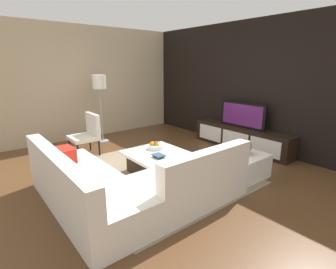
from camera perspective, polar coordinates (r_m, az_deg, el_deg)
ground_plane at (r=4.48m, az=-2.71°, el=-9.20°), size 14.00×14.00×0.00m
feature_wall_back at (r=6.09m, az=18.36°, el=10.26°), size 6.40×0.12×2.80m
side_wall_left at (r=7.01m, az=-17.53°, el=10.89°), size 0.12×5.20×2.80m
area_rug at (r=4.55m, az=-3.47°, el=-8.73°), size 3.00×2.59×0.01m
media_console at (r=6.03m, az=15.88°, el=-0.72°), size 2.37×0.44×0.50m
television at (r=5.92m, az=16.25°, el=4.21°), size 1.13×0.06×0.56m
sectional_couch at (r=3.55m, az=-9.11°, el=-11.13°), size 2.32×2.38×0.82m
coffee_table at (r=4.53m, az=-2.48°, el=-6.14°), size 0.99×0.96×0.38m
accent_chair_near at (r=5.62m, az=-17.46°, el=0.52°), size 0.56×0.53×0.87m
floor_lamp at (r=6.35m, az=-15.08°, el=10.38°), size 0.32×0.32×1.63m
ottoman at (r=4.59m, az=16.20°, el=-6.49°), size 0.70×0.70×0.40m
fruit_bowl at (r=4.64m, az=-2.89°, el=-2.59°), size 0.28×0.28×0.14m
decorative_ball at (r=4.48m, az=16.51°, el=-2.52°), size 0.27×0.27×0.27m
book_stack at (r=4.22m, az=-2.13°, el=-4.74°), size 0.20×0.16×0.05m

